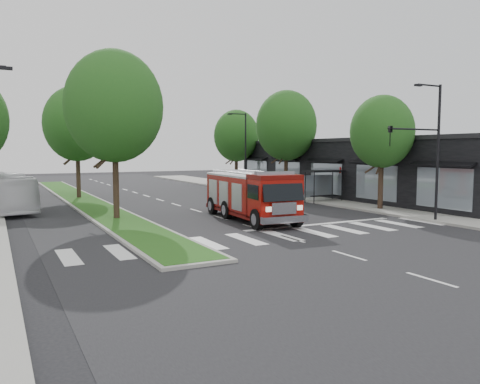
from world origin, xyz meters
The scene contains 14 objects.
ground centered at (0.00, 0.00, 0.00)m, with size 140.00×140.00×0.00m, color black.
sidewalk_right centered at (12.50, 10.00, 0.07)m, with size 5.00×80.00×0.15m, color gray.
median centered at (-6.00, 18.00, 0.08)m, with size 3.00×50.00×0.15m.
storefront_row centered at (17.00, 10.00, 2.50)m, with size 8.00×30.00×5.00m, color black.
bus_shelter centered at (11.20, 8.15, 2.04)m, with size 3.20×1.60×2.61m.
tree_right_near centered at (11.50, 2.00, 5.51)m, with size 4.40×4.40×8.05m.
tree_right_mid centered at (11.50, 14.00, 6.49)m, with size 5.60×5.60×9.72m.
tree_right_far centered at (11.50, 24.00, 5.84)m, with size 5.00×5.00×8.73m.
tree_median_near centered at (-6.00, 6.00, 6.81)m, with size 5.80×5.80×10.16m.
tree_median_far centered at (-6.00, 20.00, 6.49)m, with size 5.60×5.60×9.72m.
streetlight_right_near centered at (9.61, -3.50, 4.67)m, with size 4.08×0.22×8.00m.
streetlight_right_far centered at (10.35, 20.00, 4.48)m, with size 2.11×0.20×8.00m.
fire_engine centered at (1.23, 2.34, 1.48)m, with size 3.33×9.07×3.08m.
city_bus centered at (-12.00, 13.72, 1.35)m, with size 2.26×9.66×2.69m, color silver.
Camera 1 is at (-12.49, -22.28, 4.21)m, focal length 35.00 mm.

